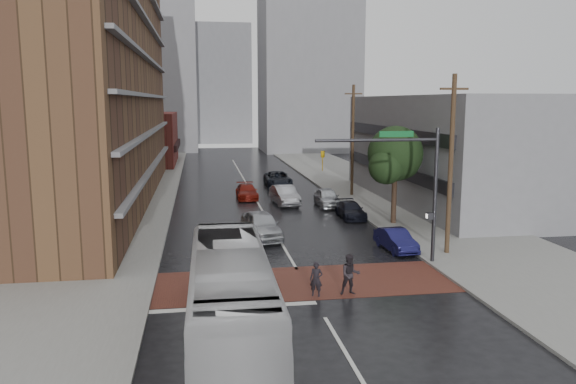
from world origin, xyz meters
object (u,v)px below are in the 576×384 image
object	(u,v)px
pedestrian_b	(350,275)
suv_travel	(278,179)
car_travel_b	(285,195)
transit_bus	(231,295)
car_parked_near	(396,240)
car_travel_a	(261,225)
car_parked_mid	(351,210)
pedestrian_a	(316,279)
car_travel_c	(247,192)
car_parked_far	(327,197)

from	to	relation	value
pedestrian_b	suv_travel	distance (m)	32.49
car_travel_b	suv_travel	bearing A→B (deg)	79.97
transit_bus	car_parked_near	distance (m)	14.85
car_travel_a	car_travel_b	world-z (taller)	car_travel_a
transit_bus	car_parked_mid	world-z (taller)	transit_bus
pedestrian_a	car_parked_near	world-z (taller)	pedestrian_a
car_travel_c	car_parked_far	bearing A→B (deg)	-36.90
transit_bus	car_travel_a	world-z (taller)	transit_bus
car_travel_a	car_parked_far	bearing A→B (deg)	50.32
car_travel_c	car_parked_mid	distance (m)	11.74
transit_bus	car_travel_b	world-z (taller)	transit_bus
suv_travel	transit_bus	bearing A→B (deg)	-99.63
suv_travel	car_parked_far	distance (m)	11.71
car_travel_a	car_parked_mid	world-z (taller)	car_travel_a
car_parked_far	car_parked_mid	bearing A→B (deg)	-81.03
car_parked_near	car_parked_mid	world-z (taller)	car_parked_near
car_travel_c	pedestrian_b	bearing A→B (deg)	-84.66
pedestrian_b	car_travel_b	world-z (taller)	pedestrian_b
car_parked_near	suv_travel	bearing A→B (deg)	92.66
pedestrian_a	pedestrian_b	size ratio (longest dim) A/B	0.85
car_travel_c	car_parked_mid	xyz separation A→B (m)	(6.89, -9.51, -0.05)
car_travel_a	car_parked_near	xyz separation A→B (m)	(7.37, -4.09, -0.23)
car_parked_near	transit_bus	bearing A→B (deg)	-137.77
car_travel_b	car_travel_a	bearing A→B (deg)	-111.15
suv_travel	car_parked_far	world-z (taller)	suv_travel
transit_bus	suv_travel	world-z (taller)	transit_bus
car_travel_b	car_parked_near	distance (m)	16.03
pedestrian_a	car_travel_c	bearing A→B (deg)	114.41
car_travel_a	car_travel_b	xyz separation A→B (m)	(3.23, 11.40, -0.07)
pedestrian_a	car_travel_a	bearing A→B (deg)	118.79
transit_bus	car_parked_far	xyz separation A→B (m)	(9.29, 24.96, -0.92)
transit_bus	car_travel_c	xyz separation A→B (m)	(3.07, 29.62, -1.02)
car_parked_far	suv_travel	bearing A→B (deg)	103.48
suv_travel	car_parked_mid	distance (m)	16.60
car_parked_mid	car_travel_c	bearing A→B (deg)	126.03
car_travel_c	car_parked_far	world-z (taller)	car_parked_far
car_parked_mid	suv_travel	bearing A→B (deg)	101.10
pedestrian_b	car_parked_far	distance (m)	21.36
pedestrian_a	suv_travel	world-z (taller)	pedestrian_a
pedestrian_a	car_travel_c	distance (m)	25.70
car_travel_c	car_parked_far	distance (m)	7.77
car_travel_c	car_parked_near	distance (m)	20.07
suv_travel	car_parked_near	size ratio (longest dim) A/B	1.44
pedestrian_b	car_travel_c	xyz separation A→B (m)	(-2.45, 25.68, -0.28)
pedestrian_b	car_travel_a	xyz separation A→B (m)	(-2.78, 10.98, -0.07)
transit_bus	pedestrian_a	xyz separation A→B (m)	(3.97, 3.93, -0.88)
pedestrian_b	suv_travel	bearing A→B (deg)	90.27
car_travel_b	car_parked_far	bearing A→B (deg)	-27.45
car_travel_b	car_travel_c	size ratio (longest dim) A/B	1.08
car_parked_near	car_parked_mid	bearing A→B (deg)	86.22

